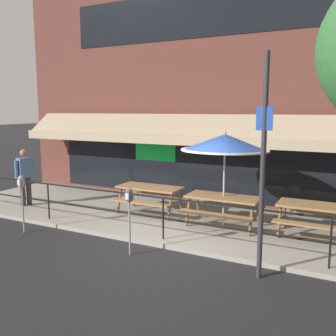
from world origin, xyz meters
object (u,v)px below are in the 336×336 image
picnic_table_left (150,192)px  parking_meter_near (21,187)px  picnic_table_centre (223,202)px  patio_umbrella_centre (225,143)px  parking_meter_far (129,201)px  picnic_table_right (319,212)px  street_sign_pole (263,166)px  pedestrian_walking (25,174)px

picnic_table_left → parking_meter_near: parking_meter_near is taller
picnic_table_left → picnic_table_centre: same height
picnic_table_centre → patio_umbrella_centre: patio_umbrella_centre is taller
parking_meter_far → picnic_table_right: bearing=37.6°
parking_meter_far → parking_meter_near: bearing=179.9°
parking_meter_far → street_sign_pole: street_sign_pole is taller
picnic_table_centre → parking_meter_near: size_ratio=1.27×
picnic_table_right → pedestrian_walking: (-8.21, -0.93, 0.35)m
pedestrian_walking → parking_meter_far: bearing=-19.0°
picnic_table_right → picnic_table_centre: bearing=-175.7°
picnic_table_left → street_sign_pole: 4.62m
picnic_table_centre → picnic_table_left: bearing=175.0°
picnic_table_centre → parking_meter_near: 4.92m
parking_meter_far → street_sign_pole: (2.64, 0.17, 0.88)m
picnic_table_left → picnic_table_right: size_ratio=1.00×
patio_umbrella_centre → street_sign_pole: bearing=-57.5°
picnic_table_left → picnic_table_centre: size_ratio=1.00×
picnic_table_centre → parking_meter_near: (-4.26, -2.43, 0.44)m
pedestrian_walking → picnic_table_right: bearing=6.5°
parking_meter_near → picnic_table_centre: bearing=29.7°
picnic_table_centre → street_sign_pole: (1.47, -2.27, 1.32)m
picnic_table_left → pedestrian_walking: (-3.79, -0.96, 0.35)m
picnic_table_right → street_sign_pole: size_ratio=0.46×
street_sign_pole → picnic_table_right: bearing=73.1°
patio_umbrella_centre → street_sign_pole: 2.74m
picnic_table_right → patio_umbrella_centre: (-2.21, -0.12, 1.47)m
patio_umbrella_centre → parking_meter_far: (-1.17, -2.48, -1.03)m
street_sign_pole → patio_umbrella_centre: bearing=122.5°
picnic_table_left → picnic_table_right: 4.42m
picnic_table_centre → picnic_table_right: same height
picnic_table_left → patio_umbrella_centre: bearing=-3.9°
parking_meter_near → street_sign_pole: street_sign_pole is taller
patio_umbrella_centre → parking_meter_far: bearing=-115.3°
picnic_table_centre → parking_meter_far: parking_meter_far is taller
picnic_table_right → street_sign_pole: (-0.74, -2.43, 1.32)m
picnic_table_centre → pedestrian_walking: bearing=-172.7°
parking_meter_near → street_sign_pole: 5.79m
picnic_table_centre → pedestrian_walking: (-6.00, -0.77, 0.35)m
parking_meter_near → street_sign_pole: bearing=1.6°
picnic_table_right → patio_umbrella_centre: size_ratio=0.76×
picnic_table_centre → patio_umbrella_centre: size_ratio=0.76×
patio_umbrella_centre → pedestrian_walking: 6.15m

